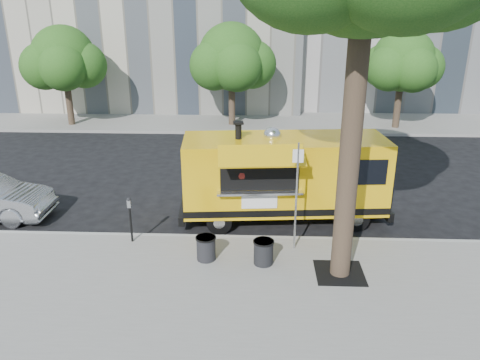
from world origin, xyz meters
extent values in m
plane|color=black|center=(0.00, 0.00, 0.00)|extent=(120.00, 120.00, 0.00)
cube|color=gray|center=(0.00, -4.00, 0.07)|extent=(60.00, 6.00, 0.15)
cube|color=#999993|center=(0.00, -0.93, 0.07)|extent=(60.00, 0.14, 0.16)
cube|color=gray|center=(0.00, 13.50, 0.07)|extent=(60.00, 5.00, 0.15)
cylinder|color=#33261C|center=(2.60, -2.80, 3.40)|extent=(0.48, 0.48, 6.50)
cube|color=black|center=(2.60, -2.80, 0.15)|extent=(1.20, 1.20, 0.02)
cylinder|color=#33261C|center=(-10.00, 12.30, 1.45)|extent=(0.36, 0.36, 2.60)
sphere|color=#1A4F15|center=(-10.00, 12.30, 3.79)|extent=(3.42, 3.42, 3.42)
cylinder|color=#33261C|center=(-1.00, 12.70, 1.45)|extent=(0.36, 0.36, 2.60)
sphere|color=#1A4F15|center=(-1.00, 12.70, 3.85)|extent=(3.60, 3.60, 3.60)
cylinder|color=#33261C|center=(8.00, 12.40, 1.45)|extent=(0.36, 0.36, 2.60)
sphere|color=#1A4F15|center=(8.00, 12.40, 3.74)|extent=(3.24, 3.24, 3.24)
cylinder|color=silver|center=(1.55, -1.55, 1.65)|extent=(0.06, 0.06, 3.00)
cube|color=white|center=(1.55, -1.55, 2.80)|extent=(0.28, 0.02, 0.35)
cylinder|color=black|center=(-3.00, -1.35, 0.68)|extent=(0.06, 0.06, 1.05)
cube|color=silver|center=(-3.00, -1.35, 1.30)|extent=(0.10, 0.08, 0.22)
sphere|color=black|center=(-3.00, -1.35, 1.43)|extent=(0.11, 0.11, 0.11)
cube|color=yellow|center=(1.33, 0.60, 1.57)|extent=(6.27, 2.59, 2.21)
cube|color=black|center=(1.33, 0.60, 0.68)|extent=(6.29, 2.62, 0.21)
cube|color=black|center=(4.45, 0.87, 0.42)|extent=(0.35, 1.97, 0.28)
cube|color=black|center=(-1.79, 0.33, 0.42)|extent=(0.35, 1.97, 0.28)
cube|color=black|center=(4.39, 0.87, 1.93)|extent=(0.19, 1.65, 0.89)
cylinder|color=black|center=(3.51, -0.08, 0.38)|extent=(0.77, 0.33, 0.75)
cylinder|color=black|center=(3.36, 1.65, 0.38)|extent=(0.77, 0.33, 0.75)
cylinder|color=black|center=(-0.61, -0.44, 0.38)|extent=(0.77, 0.33, 0.75)
cylinder|color=black|center=(-0.76, 1.28, 0.38)|extent=(0.77, 0.33, 0.75)
cube|color=black|center=(0.57, -0.44, 1.93)|extent=(2.26, 0.38, 0.99)
cube|color=silver|center=(0.59, -0.60, 1.39)|extent=(2.48, 0.56, 0.06)
cube|color=yellow|center=(0.62, -0.94, 2.60)|extent=(2.42, 1.09, 0.40)
cube|color=white|center=(0.58, -0.52, 1.10)|extent=(1.03, 0.13, 0.47)
cylinder|color=black|center=(-0.07, 0.48, 2.91)|extent=(0.19, 0.19, 0.52)
sphere|color=silver|center=(0.94, 0.75, 2.72)|extent=(0.53, 0.53, 0.53)
sphere|color=maroon|center=(0.03, -0.20, 1.88)|extent=(0.79, 0.79, 0.79)
cylinder|color=#FF590C|center=(0.05, -0.43, 1.75)|extent=(0.33, 0.14, 0.32)
cylinder|color=black|center=(-0.80, -2.25, 0.47)|extent=(0.49, 0.49, 0.65)
cylinder|color=black|center=(-0.80, -2.25, 0.78)|extent=(0.54, 0.54, 0.04)
cylinder|color=black|center=(0.70, -2.41, 0.47)|extent=(0.50, 0.50, 0.65)
cylinder|color=black|center=(0.70, -2.41, 0.78)|extent=(0.54, 0.54, 0.04)
camera|label=1|loc=(0.55, -13.00, 6.40)|focal=35.00mm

